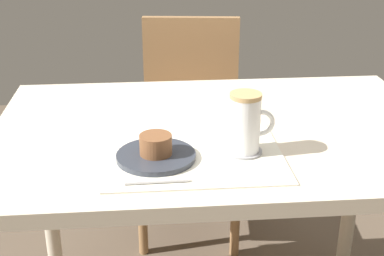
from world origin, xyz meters
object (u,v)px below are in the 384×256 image
object	(u,v)px
dining_table	(218,157)
pastry	(156,144)
pastry_plate	(156,156)
coffee_mug	(246,122)
wooden_chair	(190,118)

from	to	relation	value
dining_table	pastry	bearing A→B (deg)	-133.10
pastry_plate	coffee_mug	bearing A→B (deg)	4.30
pastry	pastry_plate	bearing A→B (deg)	0.00
pastry_plate	pastry	distance (m)	0.03
wooden_chair	pastry	bearing A→B (deg)	86.78
wooden_chair	pastry_plate	size ratio (longest dim) A/B	4.78
dining_table	coffee_mug	world-z (taller)	coffee_mug
dining_table	coffee_mug	xyz separation A→B (m)	(0.04, -0.16, 0.16)
pastry_plate	coffee_mug	xyz separation A→B (m)	(0.20, 0.02, 0.07)
pastry_plate	pastry	xyz separation A→B (m)	(0.00, 0.00, 0.03)
dining_table	wooden_chair	distance (m)	0.75
pastry	coffee_mug	bearing A→B (deg)	4.30
dining_table	coffee_mug	size ratio (longest dim) A/B	8.38
dining_table	pastry	size ratio (longest dim) A/B	15.98
wooden_chair	pastry_plate	distance (m)	0.96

